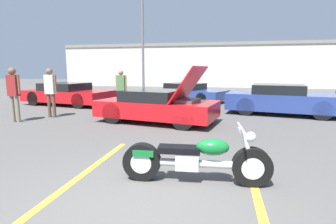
{
  "coord_description": "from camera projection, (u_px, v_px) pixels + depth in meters",
  "views": [
    {
      "loc": [
        1.06,
        -2.91,
        1.79
      ],
      "look_at": [
        -0.17,
        3.02,
        0.8
      ],
      "focal_mm": 28.0,
      "sensor_mm": 36.0,
      "label": 1
    }
  ],
  "objects": [
    {
      "name": "ground_plane",
      "position": [
        133.0,
        212.0,
        3.32
      ],
      "size": [
        80.0,
        80.0,
        0.0
      ],
      "primitive_type": "plane",
      "color": "#514F4C"
    },
    {
      "name": "parking_stripe_foreground",
      "position": [
        71.0,
        183.0,
        4.16
      ],
      "size": [
        0.12,
        4.5,
        0.01
      ],
      "primitive_type": "cube",
      "color": "yellow",
      "rests_on": "ground"
    },
    {
      "name": "parking_stripe_middle",
      "position": [
        258.0,
        201.0,
        3.59
      ],
      "size": [
        0.12,
        4.5,
        0.01
      ],
      "primitive_type": "cube",
      "color": "yellow",
      "rests_on": "ground"
    },
    {
      "name": "far_building",
      "position": [
        213.0,
        64.0,
        27.78
      ],
      "size": [
        32.0,
        4.2,
        4.4
      ],
      "color": "beige",
      "rests_on": "ground"
    },
    {
      "name": "light_pole",
      "position": [
        144.0,
        39.0,
        18.44
      ],
      "size": [
        1.21,
        0.28,
        7.04
      ],
      "color": "slate",
      "rests_on": "ground"
    },
    {
      "name": "motorcycle",
      "position": [
        195.0,
        160.0,
        4.13
      ],
      "size": [
        2.35,
        0.7,
        0.94
      ],
      "rotation": [
        0.0,
        0.0,
        0.07
      ],
      "color": "black",
      "rests_on": "ground"
    },
    {
      "name": "show_car_hood_open",
      "position": [
        157.0,
        106.0,
        8.92
      ],
      "size": [
        4.27,
        2.55,
        1.89
      ],
      "rotation": [
        0.0,
        0.0,
        -0.19
      ],
      "color": "red",
      "rests_on": "ground"
    },
    {
      "name": "parked_car_mid_right_row",
      "position": [
        281.0,
        100.0,
        10.42
      ],
      "size": [
        4.49,
        2.54,
        1.19
      ],
      "rotation": [
        0.0,
        0.0,
        -0.19
      ],
      "color": "navy",
      "rests_on": "ground"
    },
    {
      "name": "parked_car_left_row",
      "position": [
        68.0,
        94.0,
        13.28
      ],
      "size": [
        4.74,
        2.69,
        1.11
      ],
      "rotation": [
        0.0,
        0.0,
        -0.17
      ],
      "color": "red",
      "rests_on": "ground"
    },
    {
      "name": "parked_car_mid_left_row",
      "position": [
        187.0,
        92.0,
        14.75
      ],
      "size": [
        4.64,
        3.39,
        1.02
      ],
      "rotation": [
        0.0,
        0.0,
        -0.44
      ],
      "color": "navy",
      "rests_on": "ground"
    },
    {
      "name": "spectator_near_motorcycle",
      "position": [
        50.0,
        88.0,
        9.69
      ],
      "size": [
        0.52,
        0.24,
        1.83
      ],
      "color": "brown",
      "rests_on": "ground"
    },
    {
      "name": "spectator_by_show_car",
      "position": [
        121.0,
        86.0,
        11.77
      ],
      "size": [
        0.52,
        0.23,
        1.75
      ],
      "color": "gray",
      "rests_on": "ground"
    },
    {
      "name": "spectator_midground",
      "position": [
        13.0,
        90.0,
        8.81
      ],
      "size": [
        0.52,
        0.24,
        1.85
      ],
      "color": "gray",
      "rests_on": "ground"
    }
  ]
}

